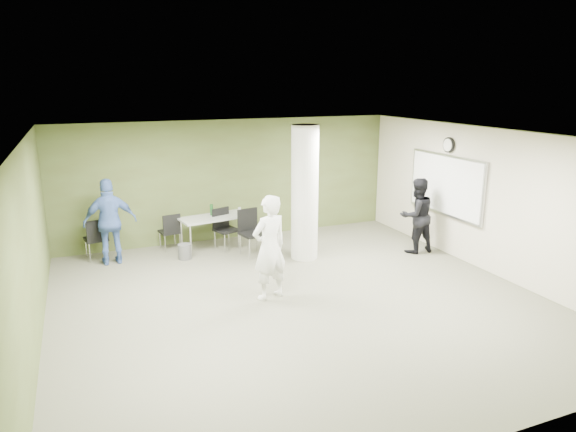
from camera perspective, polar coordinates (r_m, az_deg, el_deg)
name	(u,v)px	position (r m, az deg, el deg)	size (l,w,h in m)	color
floor	(299,301)	(8.90, 1.20, -9.37)	(8.00, 8.00, 0.00)	#585645
ceiling	(300,136)	(8.16, 1.30, 8.87)	(8.00, 8.00, 0.00)	white
wall_back	(231,180)	(12.10, -6.37, 4.00)	(8.00, 0.02, 2.80)	#485025
wall_left	(29,252)	(7.80, -26.84, -3.54)	(0.02, 8.00, 2.80)	#485025
wall_right_cream	(489,201)	(10.63, 21.42, 1.57)	(0.02, 8.00, 2.80)	beige
column	(305,193)	(10.59, 1.88, 2.55)	(0.56, 0.56, 2.80)	silver
whiteboard	(445,185)	(11.44, 17.08, 3.33)	(0.05, 2.30, 1.30)	silver
wall_clock	(449,145)	(11.31, 17.41, 7.55)	(0.06, 0.32, 0.32)	black
folding_table	(216,218)	(11.49, -8.05, -0.26)	(1.65, 0.93, 0.99)	#9B9C96
wastebasket	(185,252)	(11.05, -11.41, -3.90)	(0.28, 0.28, 0.32)	#4C4C4C
chair_back_left	(97,236)	(11.39, -20.50, -2.11)	(0.51, 0.51, 0.89)	black
chair_back_right	(171,229)	(11.58, -12.92, -1.43)	(0.48, 0.48, 0.83)	black
chair_table_left	(224,225)	(11.49, -7.11, -1.05)	(0.58, 0.58, 0.91)	black
chair_table_right	(251,228)	(11.03, -4.17, -1.38)	(0.58, 0.58, 0.99)	black
woman_white	(269,248)	(8.69, -2.07, -3.54)	(0.67, 0.44, 1.82)	white
man_black	(417,216)	(11.44, 14.10, 0.05)	(0.80, 0.62, 1.64)	black
man_blue	(110,222)	(10.97, -19.15, -0.62)	(1.04, 0.43, 1.77)	#4463A9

